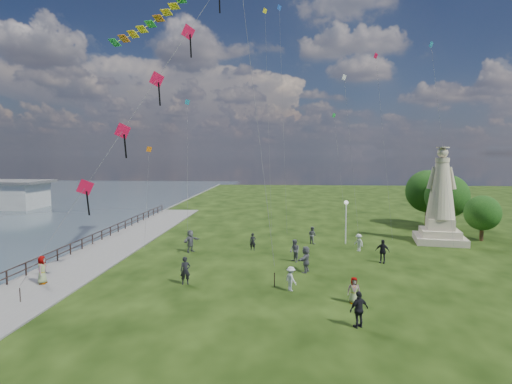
# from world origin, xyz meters

# --- Properties ---
(waterfront) EXTENTS (200.00, 200.00, 1.51)m
(waterfront) POSITION_xyz_m (-15.24, 8.99, -0.06)
(waterfront) COLOR #304249
(waterfront) RESTS_ON ground
(statue) EXTENTS (5.09, 5.09, 8.93)m
(statue) POSITION_xyz_m (15.62, 17.52, 3.37)
(statue) COLOR #C2AB93
(statue) RESTS_ON ground
(lamppost) EXTENTS (0.37, 0.37, 4.03)m
(lamppost) POSITION_xyz_m (6.72, 16.22, 2.91)
(lamppost) COLOR silver
(lamppost) RESTS_ON ground
(tree_row) EXTENTS (6.39, 13.02, 6.41)m
(tree_row) POSITION_xyz_m (18.26, 24.66, 3.69)
(tree_row) COLOR #382314
(tree_row) RESTS_ON ground
(person_0) EXTENTS (0.74, 0.59, 1.77)m
(person_0) POSITION_xyz_m (-5.18, 3.14, 0.89)
(person_0) COLOR black
(person_0) RESTS_ON ground
(person_1) EXTENTS (0.85, 0.99, 1.74)m
(person_1) POSITION_xyz_m (1.89, 9.26, 0.87)
(person_1) COLOR #595960
(person_1) RESTS_ON ground
(person_2) EXTENTS (0.95, 1.07, 1.49)m
(person_2) POSITION_xyz_m (1.52, 2.31, 0.74)
(person_2) COLOR silver
(person_2) RESTS_ON ground
(person_3) EXTENTS (1.17, 0.97, 1.77)m
(person_3) POSITION_xyz_m (4.69, -3.00, 0.89)
(person_3) COLOR black
(person_3) RESTS_ON ground
(person_4) EXTENTS (0.74, 0.47, 1.48)m
(person_4) POSITION_xyz_m (4.97, 0.35, 0.74)
(person_4) COLOR #595960
(person_4) RESTS_ON ground
(person_5) EXTENTS (1.58, 1.88, 1.89)m
(person_5) POSITION_xyz_m (-6.83, 11.99, 0.94)
(person_5) COLOR #595960
(person_5) RESTS_ON ground
(person_6) EXTENTS (0.58, 0.41, 1.49)m
(person_6) POSITION_xyz_m (-1.62, 13.00, 0.75)
(person_6) COLOR black
(person_6) RESTS_ON ground
(person_7) EXTENTS (0.87, 0.90, 1.60)m
(person_7) POSITION_xyz_m (3.66, 16.09, 0.80)
(person_7) COLOR #595960
(person_7) RESTS_ON ground
(person_8) EXTENTS (0.96, 1.06, 1.47)m
(person_8) POSITION_xyz_m (7.43, 13.35, 0.74)
(person_8) COLOR silver
(person_8) RESTS_ON ground
(person_9) EXTENTS (1.19, 0.95, 1.80)m
(person_9) POSITION_xyz_m (8.55, 9.43, 0.90)
(person_9) COLOR black
(person_9) RESTS_ON ground
(person_10) EXTENTS (0.67, 0.95, 1.79)m
(person_10) POSITION_xyz_m (-14.17, 2.33, 0.89)
(person_10) COLOR #595960
(person_10) RESTS_ON ground
(person_11) EXTENTS (1.34, 1.87, 1.86)m
(person_11) POSITION_xyz_m (2.60, 6.45, 0.93)
(person_11) COLOR #595960
(person_11) RESTS_ON ground
(red_kite_train) EXTENTS (10.20, 9.35, 20.46)m
(red_kite_train) POSITION_xyz_m (-7.42, 4.58, 12.64)
(red_kite_train) COLOR black
(red_kite_train) RESTS_ON ground
(small_kites) EXTENTS (28.39, 19.13, 24.53)m
(small_kites) POSITION_xyz_m (2.75, 22.38, 13.89)
(small_kites) COLOR #176F8D
(small_kites) RESTS_ON ground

